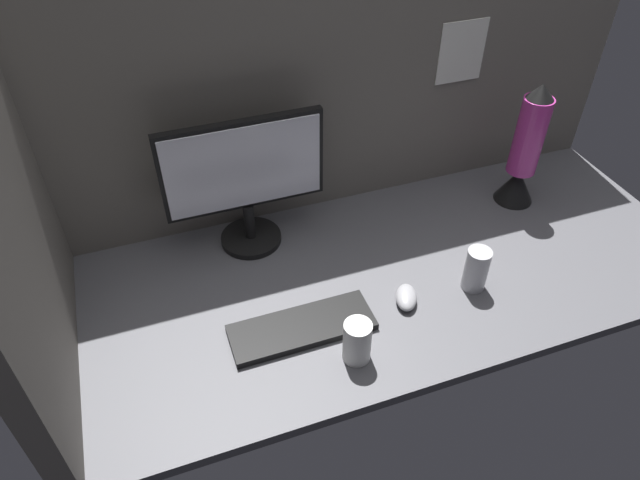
{
  "coord_description": "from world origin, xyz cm",
  "views": [
    {
      "loc": [
        -58.76,
        -105.57,
        114.56
      ],
      "look_at": [
        -13.64,
        0.0,
        14.0
      ],
      "focal_mm": 32.4,
      "sensor_mm": 36.0,
      "label": 1
    }
  ],
  "objects_px": {
    "mouse": "(406,297)",
    "lava_lamp": "(524,155)",
    "mug_steel": "(476,269)",
    "mug_ceramic_white": "(357,341)",
    "keyboard": "(302,327)",
    "monitor": "(245,178)"
  },
  "relations": [
    {
      "from": "keyboard",
      "to": "mug_steel",
      "type": "bearing_deg",
      "value": -0.88
    },
    {
      "from": "keyboard",
      "to": "mug_ceramic_white",
      "type": "height_order",
      "value": "mug_ceramic_white"
    },
    {
      "from": "monitor",
      "to": "mug_ceramic_white",
      "type": "xyz_separation_m",
      "value": [
        0.13,
        -0.51,
        -0.17
      ]
    },
    {
      "from": "keyboard",
      "to": "mug_ceramic_white",
      "type": "relative_size",
      "value": 3.16
    },
    {
      "from": "mug_ceramic_white",
      "to": "lava_lamp",
      "type": "xyz_separation_m",
      "value": [
        0.73,
        0.42,
        0.11
      ]
    },
    {
      "from": "lava_lamp",
      "to": "keyboard",
      "type": "bearing_deg",
      "value": -160.4
    },
    {
      "from": "lava_lamp",
      "to": "mug_steel",
      "type": "bearing_deg",
      "value": -137.65
    },
    {
      "from": "mouse",
      "to": "mug_steel",
      "type": "relative_size",
      "value": 0.75
    },
    {
      "from": "keyboard",
      "to": "lava_lamp",
      "type": "distance_m",
      "value": 0.89
    },
    {
      "from": "mouse",
      "to": "mug_ceramic_white",
      "type": "relative_size",
      "value": 0.82
    },
    {
      "from": "mouse",
      "to": "mug_steel",
      "type": "bearing_deg",
      "value": 22.44
    },
    {
      "from": "mug_ceramic_white",
      "to": "mug_steel",
      "type": "xyz_separation_m",
      "value": [
        0.39,
        0.11,
        0.01
      ]
    },
    {
      "from": "mouse",
      "to": "mug_steel",
      "type": "distance_m",
      "value": 0.2
    },
    {
      "from": "mouse",
      "to": "mug_steel",
      "type": "height_order",
      "value": "mug_steel"
    },
    {
      "from": "mug_steel",
      "to": "lava_lamp",
      "type": "xyz_separation_m",
      "value": [
        0.33,
        0.3,
        0.11
      ]
    },
    {
      "from": "monitor",
      "to": "lava_lamp",
      "type": "distance_m",
      "value": 0.87
    },
    {
      "from": "monitor",
      "to": "lava_lamp",
      "type": "height_order",
      "value": "lava_lamp"
    },
    {
      "from": "keyboard",
      "to": "mug_ceramic_white",
      "type": "bearing_deg",
      "value": -51.57
    },
    {
      "from": "mouse",
      "to": "lava_lamp",
      "type": "height_order",
      "value": "lava_lamp"
    },
    {
      "from": "monitor",
      "to": "mouse",
      "type": "xyz_separation_m",
      "value": [
        0.33,
        -0.39,
        -0.21
      ]
    },
    {
      "from": "keyboard",
      "to": "lava_lamp",
      "type": "bearing_deg",
      "value": 19.89
    },
    {
      "from": "monitor",
      "to": "keyboard",
      "type": "xyz_separation_m",
      "value": [
        0.03,
        -0.39,
        -0.21
      ]
    }
  ]
}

